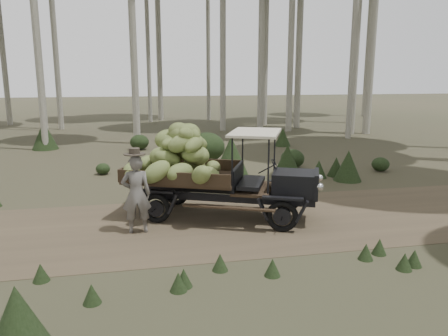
{
  "coord_description": "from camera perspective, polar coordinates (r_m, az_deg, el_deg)",
  "views": [
    {
      "loc": [
        -0.78,
        -8.97,
        3.21
      ],
      "look_at": [
        1.16,
        0.45,
        1.16
      ],
      "focal_mm": 35.0,
      "sensor_mm": 36.0,
      "label": 1
    }
  ],
  "objects": [
    {
      "name": "banana_truck",
      "position": [
        9.9,
        -3.34,
        0.81
      ],
      "size": [
        4.53,
        3.02,
        2.22
      ],
      "rotation": [
        0.0,
        0.0,
        -0.41
      ],
      "color": "black",
      "rests_on": "ground"
    },
    {
      "name": "ground",
      "position": [
        9.56,
        -6.35,
        -7.66
      ],
      "size": [
        120.0,
        120.0,
        0.0
      ],
      "primitive_type": "plane",
      "color": "#473D2B",
      "rests_on": "ground"
    },
    {
      "name": "dirt_track",
      "position": [
        9.56,
        -6.35,
        -7.63
      ],
      "size": [
        70.0,
        4.0,
        0.01
      ],
      "primitive_type": "cube",
      "color": "brown",
      "rests_on": "ground"
    },
    {
      "name": "undergrowth",
      "position": [
        8.7,
        -12.24,
        -6.44
      ],
      "size": [
        19.2,
        23.85,
        1.27
      ],
      "color": "#233319",
      "rests_on": "ground"
    },
    {
      "name": "farmer",
      "position": [
        9.12,
        -11.39,
        -3.26
      ],
      "size": [
        0.6,
        0.44,
        1.78
      ],
      "rotation": [
        0.0,
        0.0,
        3.14
      ],
      "color": "#635E5A",
      "rests_on": "ground"
    }
  ]
}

